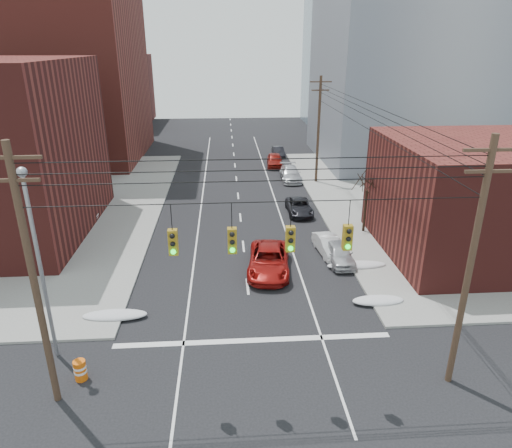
{
  "coord_description": "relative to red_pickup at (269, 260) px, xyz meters",
  "views": [
    {
      "loc": [
        -1.19,
        -12.7,
        14.01
      ],
      "look_at": [
        0.72,
        14.88,
        3.0
      ],
      "focal_mm": 32.0,
      "sensor_mm": 36.0,
      "label": 1
    }
  ],
  "objects": [
    {
      "name": "lot_car_d",
      "position": [
        -20.15,
        11.36,
        0.08
      ],
      "size": [
        4.56,
        2.98,
        1.44
      ],
      "primitive_type": "imported",
      "rotation": [
        0.0,
        0.0,
        1.24
      ],
      "color": "#AEAEB3",
      "rests_on": "sidewalk_nw"
    },
    {
      "name": "ground",
      "position": [
        -1.5,
        -13.93,
        -0.79
      ],
      "size": [
        160.0,
        160.0,
        0.0
      ],
      "primitive_type": "plane",
      "color": "black",
      "rests_on": "ground"
    },
    {
      "name": "building_storefront",
      "position": [
        16.5,
        2.07,
        3.21
      ],
      "size": [
        16.0,
        12.0,
        8.0
      ],
      "primitive_type": "cube",
      "color": "#541C19",
      "rests_on": "ground"
    },
    {
      "name": "traffic_signals",
      "position": [
        -1.4,
        -10.96,
        6.38
      ],
      "size": [
        17.0,
        0.42,
        2.02
      ],
      "color": "black",
      "rests_on": "ground"
    },
    {
      "name": "parked_car_e",
      "position": [
        3.3,
        27.24,
        -0.02
      ],
      "size": [
        2.18,
        4.67,
        1.55
      ],
      "primitive_type": "imported",
      "rotation": [
        0.0,
        0.0,
        -0.08
      ],
      "color": "maroon",
      "rests_on": "ground"
    },
    {
      "name": "building_glass",
      "position": [
        22.5,
        56.07,
        10.21
      ],
      "size": [
        20.0,
        18.0,
        22.0
      ],
      "primitive_type": "cube",
      "color": "gray",
      "rests_on": "ground"
    },
    {
      "name": "building_office",
      "position": [
        20.5,
        30.07,
        11.71
      ],
      "size": [
        22.0,
        20.0,
        25.0
      ],
      "primitive_type": "cube",
      "color": "gray",
      "rests_on": "ground"
    },
    {
      "name": "snow_east_far",
      "position": [
        5.9,
        0.07,
        -0.58
      ],
      "size": [
        4.0,
        1.08,
        0.42
      ],
      "primitive_type": "ellipsoid",
      "color": "silver",
      "rests_on": "ground"
    },
    {
      "name": "red_pickup",
      "position": [
        0.0,
        0.0,
        0.0
      ],
      "size": [
        3.3,
        5.97,
        1.58
      ],
      "primitive_type": "imported",
      "rotation": [
        0.0,
        0.0,
        -0.12
      ],
      "color": "maroon",
      "rests_on": "ground"
    },
    {
      "name": "street_light",
      "position": [
        -11.0,
        -7.93,
        4.75
      ],
      "size": [
        0.44,
        0.44,
        9.32
      ],
      "color": "gray",
      "rests_on": "ground"
    },
    {
      "name": "lot_car_a",
      "position": [
        -15.37,
        10.28,
        -0.02
      ],
      "size": [
        3.76,
        1.38,
        1.23
      ],
      "primitive_type": "imported",
      "rotation": [
        0.0,
        0.0,
        1.59
      ],
      "color": "silver",
      "rests_on": "sidewalk_nw"
    },
    {
      "name": "parked_car_c",
      "position": [
        3.71,
        10.71,
        -0.17
      ],
      "size": [
        2.07,
        4.48,
        1.24
      ],
      "primitive_type": "imported",
      "rotation": [
        0.0,
        0.0,
        -0.0
      ],
      "color": "black",
      "rests_on": "ground"
    },
    {
      "name": "snow_ne",
      "position": [
        5.9,
        -4.43,
        -0.58
      ],
      "size": [
        3.0,
        1.08,
        0.42
      ],
      "primitive_type": "ellipsoid",
      "color": "silver",
      "rests_on": "ground"
    },
    {
      "name": "building_brick_tall",
      "position": [
        -25.5,
        34.07,
        14.21
      ],
      "size": [
        24.0,
        20.0,
        30.0
      ],
      "primitive_type": "cube",
      "color": "maroon",
      "rests_on": "ground"
    },
    {
      "name": "parked_car_a",
      "position": [
        4.9,
        1.0,
        -0.11
      ],
      "size": [
        1.72,
        4.04,
        1.36
      ],
      "primitive_type": "imported",
      "rotation": [
        0.0,
        0.0,
        0.03
      ],
      "color": "silver",
      "rests_on": "ground"
    },
    {
      "name": "utility_pole_right",
      "position": [
        7.0,
        -10.93,
        4.99
      ],
      "size": [
        2.2,
        0.28,
        11.0
      ],
      "color": "#473323",
      "rests_on": "ground"
    },
    {
      "name": "bare_tree",
      "position": [
        8.09,
        6.06,
        1.53
      ],
      "size": [
        2.09,
        2.2,
        4.93
      ],
      "color": "black",
      "rests_on": "ground"
    },
    {
      "name": "building_brick_far",
      "position": [
        -27.5,
        60.07,
        5.21
      ],
      "size": [
        22.0,
        18.0,
        12.0
      ],
      "primitive_type": "cube",
      "color": "#541C19",
      "rests_on": "ground"
    },
    {
      "name": "lot_car_b",
      "position": [
        -17.24,
        13.07,
        -0.03
      ],
      "size": [
        4.66,
        2.61,
        1.23
      ],
      "primitive_type": "imported",
      "rotation": [
        0.0,
        0.0,
        1.7
      ],
      "color": "#B5B5BA",
      "rests_on": "sidewalk_nw"
    },
    {
      "name": "parked_car_f",
      "position": [
        4.38,
        32.56,
        -0.18
      ],
      "size": [
        1.52,
        3.8,
        1.23
      ],
      "primitive_type": "imported",
      "rotation": [
        0.0,
        0.0,
        0.06
      ],
      "color": "black",
      "rests_on": "ground"
    },
    {
      "name": "parked_car_b",
      "position": [
        4.48,
        2.42,
        -0.15
      ],
      "size": [
        1.76,
        3.99,
        1.28
      ],
      "primitive_type": "imported",
      "rotation": [
        0.0,
        0.0,
        0.11
      ],
      "color": "silver",
      "rests_on": "ground"
    },
    {
      "name": "utility_pole_far",
      "position": [
        7.0,
        20.07,
        4.99
      ],
      "size": [
        2.2,
        0.28,
        11.0
      ],
      "color": "#473323",
      "rests_on": "ground"
    },
    {
      "name": "utility_pole_left",
      "position": [
        -10.0,
        -10.93,
        4.99
      ],
      "size": [
        2.2,
        0.28,
        11.0
      ],
      "color": "#473323",
      "rests_on": "ground"
    },
    {
      "name": "snow_nw",
      "position": [
        -8.9,
        -4.93,
        -0.58
      ],
      "size": [
        3.5,
        1.08,
        0.42
      ],
      "primitive_type": "ellipsoid",
      "color": "silver",
      "rests_on": "ground"
    },
    {
      "name": "parked_car_d",
      "position": [
        4.38,
        21.15,
        -0.05
      ],
      "size": [
        2.11,
        5.12,
        1.48
      ],
      "primitive_type": "imported",
      "rotation": [
        0.0,
        0.0,
        -0.01
      ],
      "color": "#B8B8BD",
      "rests_on": "ground"
    },
    {
      "name": "construction_barrel",
      "position": [
        -9.35,
        -9.75,
        -0.29
      ],
      "size": [
        0.59,
        0.59,
        0.97
      ],
      "rotation": [
        0.0,
        0.0,
        -0.07
      ],
      "color": "#DC590B",
      "rests_on": "ground"
    }
  ]
}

